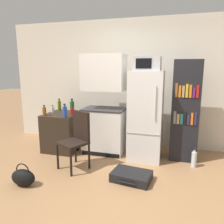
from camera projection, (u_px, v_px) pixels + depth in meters
The scene contains 17 objects.
ground_plane at pixel (118, 191), 2.95m from camera, with size 24.00×24.00×0.00m, color #A3754C.
wall_back at pixel (152, 84), 4.52m from camera, with size 6.40×0.10×2.62m.
side_table at pixel (63, 131), 4.44m from camera, with size 0.65×0.74×0.74m.
kitchen_hutch at pixel (104, 108), 4.20m from camera, with size 0.80×0.55×1.89m.
refrigerator at pixel (146, 115), 3.94m from camera, with size 0.58×0.67×1.59m.
microwave at pixel (148, 64), 3.76m from camera, with size 0.45×0.42×0.24m.
bookshelf at pixel (185, 111), 3.86m from camera, with size 0.46×0.39×1.78m.
bottle_amber_beer at pixel (44, 111), 4.15m from camera, with size 0.07×0.07×0.20m.
bottle_olive_oil at pixel (59, 105), 4.66m from camera, with size 0.07×0.07×0.25m.
bottle_ketchup_red at pixel (72, 112), 4.20m from camera, with size 0.08×0.08×0.16m.
bottle_clear_short at pixel (53, 109), 4.46m from camera, with size 0.07×0.07×0.14m.
bottle_green_tall at pixel (72, 106), 4.49m from camera, with size 0.09×0.09×0.28m.
bottle_blue_soda at pixel (65, 112), 3.99m from camera, with size 0.08×0.08×0.26m.
chair at pixel (77, 136), 3.58m from camera, with size 0.54×0.54×0.94m.
suitcase_large_flat at pixel (131, 176), 3.23m from camera, with size 0.61×0.46×0.13m.
handbag at pixel (23, 177), 3.08m from camera, with size 0.36×0.20×0.33m.
water_bottle_front at pixel (194, 159), 3.65m from camera, with size 0.08×0.08×0.33m.
Camera 1 is at (0.67, -2.59, 1.64)m, focal length 35.00 mm.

